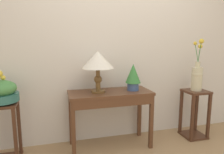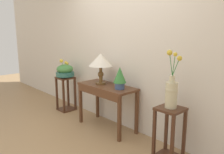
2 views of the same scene
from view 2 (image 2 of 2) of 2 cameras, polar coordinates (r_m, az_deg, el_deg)
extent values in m
cube|color=beige|center=(3.67, 3.65, 8.71)|extent=(9.00, 0.10, 2.80)
cube|color=#56331E|center=(3.65, -1.28, -2.37)|extent=(1.02, 0.44, 0.03)
cube|color=#56331E|center=(3.54, -3.69, -3.95)|extent=(0.95, 0.03, 0.10)
cube|color=#56331E|center=(4.00, -7.82, -6.59)|extent=(0.04, 0.04, 0.69)
cube|color=#56331E|center=(3.31, 1.84, -10.45)|extent=(0.05, 0.04, 0.69)
cube|color=#56331E|center=(4.21, -3.65, -5.56)|extent=(0.04, 0.04, 0.69)
cube|color=#56331E|center=(3.56, 6.17, -8.87)|extent=(0.05, 0.04, 0.69)
cylinder|color=brown|center=(3.75, -2.80, -1.51)|extent=(0.17, 0.17, 0.02)
cylinder|color=brown|center=(3.73, -2.81, -0.31)|extent=(0.06, 0.06, 0.14)
sphere|color=brown|center=(3.72, -2.82, 0.71)|extent=(0.10, 0.10, 0.10)
cylinder|color=brown|center=(3.71, -2.83, 1.73)|extent=(0.05, 0.05, 0.14)
cone|color=beige|center=(3.68, -2.86, 4.31)|extent=(0.39, 0.39, 0.20)
cylinder|color=#3D5684|center=(3.42, 1.93, -2.20)|extent=(0.15, 0.15, 0.10)
cone|color=#387A38|center=(3.38, 1.95, 0.55)|extent=(0.19, 0.19, 0.24)
cube|color=#472819|center=(4.59, -11.56, -0.18)|extent=(0.30, 0.30, 0.03)
cube|color=#472819|center=(4.77, -11.24, -7.84)|extent=(0.30, 0.30, 0.03)
cube|color=#472819|center=(4.72, -13.57, -4.02)|extent=(0.04, 0.03, 0.62)
cube|color=#472819|center=(4.50, -11.95, -4.71)|extent=(0.04, 0.03, 0.62)
cube|color=#472819|center=(4.84, -10.89, -3.50)|extent=(0.04, 0.04, 0.62)
cube|color=#472819|center=(4.63, -9.18, -4.14)|extent=(0.04, 0.04, 0.62)
cylinder|color=#2D665B|center=(4.59, -11.57, 0.12)|extent=(0.16, 0.16, 0.02)
cylinder|color=#2D665B|center=(4.58, -11.60, 0.76)|extent=(0.36, 0.36, 0.08)
ellipsoid|color=#478442|center=(4.56, -11.65, 1.97)|extent=(0.32, 0.32, 0.18)
cylinder|color=#478442|center=(4.59, -11.53, 2.41)|extent=(0.05, 0.06, 0.18)
sphere|color=gold|center=(4.61, -11.43, 3.53)|extent=(0.06, 0.06, 0.06)
cylinder|color=#478442|center=(4.56, -11.35, 2.30)|extent=(0.04, 0.05, 0.16)
sphere|color=gold|center=(4.55, -11.08, 3.32)|extent=(0.05, 0.05, 0.05)
cylinder|color=#478442|center=(4.52, -12.06, 2.59)|extent=(0.03, 0.09, 0.23)
sphere|color=gold|center=(4.48, -12.50, 3.94)|extent=(0.07, 0.07, 0.07)
cube|color=#472819|center=(2.87, 14.35, -7.69)|extent=(0.30, 0.30, 0.03)
cube|color=#472819|center=(2.96, 10.45, -13.61)|extent=(0.03, 0.03, 0.61)
cube|color=#472819|center=(2.83, 14.80, -15.06)|extent=(0.04, 0.03, 0.61)
cube|color=#472819|center=(3.15, 13.36, -12.09)|extent=(0.03, 0.04, 0.61)
cube|color=#472819|center=(3.03, 17.54, -13.33)|extent=(0.04, 0.04, 0.61)
cylinder|color=beige|center=(2.82, 14.53, -4.38)|extent=(0.14, 0.14, 0.31)
sphere|color=beige|center=(2.80, 14.60, -3.03)|extent=(0.15, 0.15, 0.15)
cylinder|color=beige|center=(2.77, 14.73, -0.48)|extent=(0.06, 0.06, 0.08)
cylinder|color=#387A38|center=(2.77, 15.13, 2.90)|extent=(0.02, 0.07, 0.25)
sphere|color=gold|center=(2.79, 15.49, 5.45)|extent=(0.05, 0.05, 0.05)
cylinder|color=#387A38|center=(2.75, 15.63, 2.39)|extent=(0.07, 0.06, 0.21)
sphere|color=gold|center=(2.74, 16.48, 4.49)|extent=(0.06, 0.06, 0.06)
cylinder|color=#387A38|center=(2.72, 14.47, 3.07)|extent=(0.02, 0.07, 0.27)
sphere|color=gold|center=(2.68, 14.15, 5.90)|extent=(0.06, 0.06, 0.06)
camera|label=1|loc=(3.31, -43.78, 3.90)|focal=33.26mm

